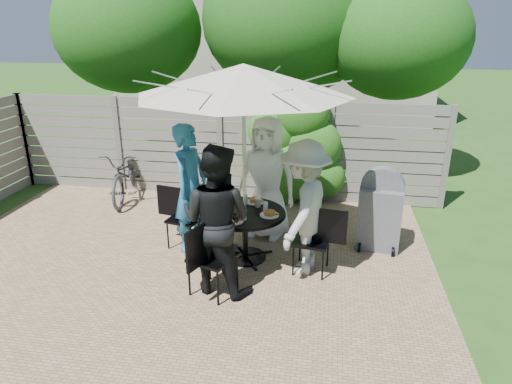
% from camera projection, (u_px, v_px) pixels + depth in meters
% --- Properties ---
extents(backyard_envelope, '(60.00, 60.00, 5.00)m').
position_uv_depth(backyard_envelope, '(275.00, 39.00, 14.59)').
color(backyard_envelope, '#254C17').
rests_on(backyard_envelope, ground).
extents(patio_table, '(1.32, 1.32, 0.72)m').
position_uv_depth(patio_table, '(245.00, 226.00, 6.26)').
color(patio_table, black).
rests_on(patio_table, ground).
extents(umbrella, '(3.30, 3.30, 2.66)m').
position_uv_depth(umbrella, '(244.00, 80.00, 5.57)').
color(umbrella, silver).
rests_on(umbrella, ground).
extents(chair_back, '(0.49, 0.65, 0.85)m').
position_uv_depth(chair_back, '(270.00, 216.00, 7.18)').
color(chair_back, black).
rests_on(chair_back, ground).
extents(person_back, '(1.03, 0.79, 1.87)m').
position_uv_depth(person_back, '(267.00, 178.00, 6.83)').
color(person_back, white).
rests_on(person_back, ground).
extents(chair_left, '(0.70, 0.52, 0.92)m').
position_uv_depth(chair_left, '(185.00, 229.00, 6.69)').
color(chair_left, black).
rests_on(chair_left, ground).
extents(person_left, '(0.59, 0.76, 1.86)m').
position_uv_depth(person_left, '(191.00, 189.00, 6.41)').
color(person_left, teal).
rests_on(person_left, ground).
extents(chair_front, '(0.62, 0.77, 1.00)m').
position_uv_depth(chair_front, '(213.00, 272.00, 5.50)').
color(chair_front, black).
rests_on(chair_front, ground).
extents(person_front, '(1.04, 0.89, 1.86)m').
position_uv_depth(person_front, '(216.00, 220.00, 5.39)').
color(person_front, black).
rests_on(person_front, ground).
extents(chair_right, '(0.70, 0.51, 0.93)m').
position_uv_depth(chair_right, '(312.00, 253.00, 5.99)').
color(chair_right, black).
rests_on(chair_right, ground).
extents(person_right, '(0.91, 1.28, 1.79)m').
position_uv_depth(person_right, '(304.00, 209.00, 5.83)').
color(person_right, '#B5B5B0').
rests_on(person_right, ground).
extents(plate_back, '(0.26, 0.26, 0.06)m').
position_uv_depth(plate_back, '(255.00, 201.00, 6.49)').
color(plate_back, white).
rests_on(plate_back, patio_table).
extents(plate_left, '(0.26, 0.26, 0.06)m').
position_uv_depth(plate_left, '(221.00, 206.00, 6.31)').
color(plate_left, white).
rests_on(plate_left, patio_table).
extents(plate_front, '(0.26, 0.26, 0.06)m').
position_uv_depth(plate_front, '(233.00, 220.00, 5.87)').
color(plate_front, white).
rests_on(plate_front, patio_table).
extents(plate_right, '(0.26, 0.26, 0.06)m').
position_uv_depth(plate_right, '(270.00, 214.00, 6.05)').
color(plate_right, white).
rests_on(plate_right, patio_table).
extents(glass_back, '(0.07, 0.07, 0.14)m').
position_uv_depth(glass_back, '(245.00, 199.00, 6.42)').
color(glass_back, silver).
rests_on(glass_back, patio_table).
extents(glass_left, '(0.07, 0.07, 0.14)m').
position_uv_depth(glass_left, '(224.00, 207.00, 6.16)').
color(glass_left, silver).
rests_on(glass_left, patio_table).
extents(glass_front, '(0.07, 0.07, 0.14)m').
position_uv_depth(glass_front, '(244.00, 215.00, 5.90)').
color(glass_front, silver).
rests_on(glass_front, patio_table).
extents(glass_right, '(0.07, 0.07, 0.14)m').
position_uv_depth(glass_right, '(265.00, 207.00, 6.16)').
color(glass_right, silver).
rests_on(glass_right, patio_table).
extents(syrup_jug, '(0.09, 0.09, 0.16)m').
position_uv_depth(syrup_jug, '(242.00, 204.00, 6.22)').
color(syrup_jug, '#59280C').
rests_on(syrup_jug, patio_table).
extents(coffee_cup, '(0.08, 0.08, 0.12)m').
position_uv_depth(coffee_cup, '(258.00, 203.00, 6.32)').
color(coffee_cup, '#C6B293').
rests_on(coffee_cup, patio_table).
extents(bicycle, '(0.95, 1.92, 0.96)m').
position_uv_depth(bicycle, '(127.00, 173.00, 8.50)').
color(bicycle, '#333338').
rests_on(bicycle, ground).
extents(bbq_grill, '(0.66, 0.54, 1.24)m').
position_uv_depth(bbq_grill, '(380.00, 212.00, 6.56)').
color(bbq_grill, '#5D5E63').
rests_on(bbq_grill, ground).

